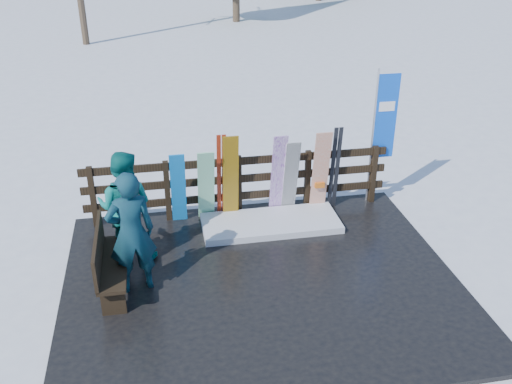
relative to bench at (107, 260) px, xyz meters
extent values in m
plane|color=white|center=(2.27, -0.20, -0.60)|extent=(700.00, 700.00, 0.00)
cube|color=black|center=(2.27, -0.20, -0.56)|extent=(6.00, 5.00, 0.08)
cube|color=black|center=(-0.33, 2.00, 0.06)|extent=(0.10, 0.10, 1.15)
cube|color=black|center=(0.97, 2.00, 0.06)|extent=(0.10, 0.10, 1.15)
cube|color=black|center=(2.27, 2.00, 0.06)|extent=(0.10, 0.10, 1.15)
cube|color=black|center=(3.57, 2.00, 0.06)|extent=(0.10, 0.10, 1.15)
cube|color=black|center=(4.87, 2.00, 0.06)|extent=(0.10, 0.10, 1.15)
cube|color=black|center=(2.27, 2.00, -0.17)|extent=(5.60, 0.05, 0.14)
cube|color=black|center=(2.27, 2.00, 0.18)|extent=(5.60, 0.05, 0.14)
cube|color=black|center=(2.27, 2.00, 0.53)|extent=(5.60, 0.05, 0.14)
cube|color=white|center=(2.75, 1.40, -0.46)|extent=(2.45, 1.00, 0.12)
cube|color=black|center=(0.07, 0.00, -0.07)|extent=(0.40, 1.50, 0.06)
cube|color=black|center=(0.07, -0.60, -0.29)|extent=(0.34, 0.06, 0.45)
cube|color=black|center=(0.07, 0.60, -0.29)|extent=(0.34, 0.06, 0.45)
cube|color=black|center=(-0.11, 0.00, 0.20)|extent=(0.05, 1.50, 0.50)
cube|color=#1282E2|center=(1.16, 1.78, 0.20)|extent=(0.26, 0.35, 1.43)
cube|color=white|center=(1.65, 1.78, 0.20)|extent=(0.29, 0.42, 1.44)
cube|color=#FFAD0C|center=(2.09, 1.78, 0.32)|extent=(0.28, 0.24, 1.67)
cube|color=white|center=(2.95, 1.78, 0.30)|extent=(0.26, 0.38, 1.64)
cube|color=black|center=(3.19, 1.78, 0.23)|extent=(0.26, 0.37, 1.50)
cube|color=silver|center=(3.74, 1.78, 0.30)|extent=(0.30, 0.27, 1.62)
cube|color=#A42A14|center=(1.89, 1.85, 0.33)|extent=(0.07, 0.30, 1.69)
cube|color=#A42A14|center=(1.98, 1.85, 0.33)|extent=(0.07, 0.30, 1.69)
cube|color=black|center=(3.99, 1.85, 0.31)|extent=(0.08, 0.18, 1.66)
cube|color=black|center=(4.08, 1.85, 0.31)|extent=(0.08, 0.18, 1.66)
cylinder|color=silver|center=(4.79, 2.05, 0.78)|extent=(0.04, 0.04, 2.60)
cube|color=blue|center=(5.01, 2.05, 1.18)|extent=(0.42, 0.02, 1.60)
imported|color=#114B4E|center=(0.39, -0.03, 0.44)|extent=(0.78, 0.60, 1.92)
imported|color=#0B6964|center=(0.28, 0.84, 0.42)|extent=(1.08, 0.95, 1.86)
camera|label=1|loc=(0.86, -7.27, 4.66)|focal=40.00mm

